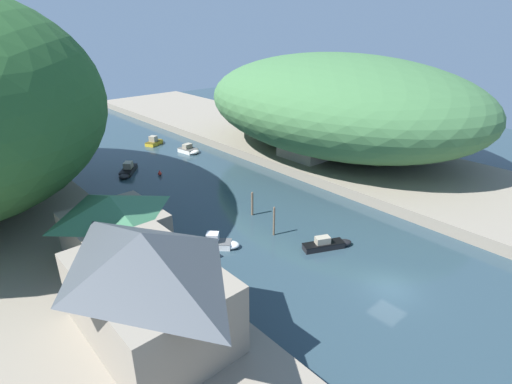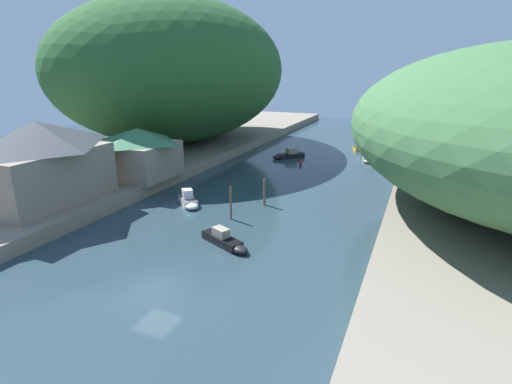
# 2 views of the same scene
# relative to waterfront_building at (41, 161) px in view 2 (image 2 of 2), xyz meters

# --- Properties ---
(water_surface) EXTENTS (130.00, 130.00, 0.00)m
(water_surface) POSITION_rel_waterfront_building_xyz_m (17.76, 22.65, -5.27)
(water_surface) COLOR #283D47
(water_surface) RESTS_ON ground
(left_bank) EXTENTS (22.00, 120.00, 1.32)m
(left_bank) POSITION_rel_waterfront_building_xyz_m (-5.58, 22.65, -4.61)
(left_bank) COLOR gray
(left_bank) RESTS_ON ground
(right_bank) EXTENTS (22.00, 120.00, 1.32)m
(right_bank) POSITION_rel_waterfront_building_xyz_m (41.10, 22.65, -4.61)
(right_bank) COLOR gray
(right_bank) RESTS_ON ground
(hillside_left) EXTENTS (33.23, 46.52, 23.34)m
(hillside_left) POSITION_rel_waterfront_building_xyz_m (-6.68, 33.28, 7.72)
(hillside_left) COLOR #285628
(hillside_left) RESTS_ON left_bank
(waterfront_building) EXTENTS (7.94, 12.18, 7.62)m
(waterfront_building) POSITION_rel_waterfront_building_xyz_m (0.00, 0.00, 0.00)
(waterfront_building) COLOR gray
(waterfront_building) RESTS_ON left_bank
(boathouse_shed) EXTENTS (8.01, 7.82, 5.64)m
(boathouse_shed) POSITION_rel_waterfront_building_xyz_m (2.42, 10.87, -1.03)
(boathouse_shed) COLOR gray
(boathouse_shed) RESTS_ON left_bank
(right_bank_cottage) EXTENTS (6.83, 7.38, 4.89)m
(right_bank_cottage) POSITION_rel_waterfront_building_xyz_m (35.63, 17.90, -1.43)
(right_bank_cottage) COLOR #B2A899
(right_bank_cottage) RESTS_ON right_bank
(boat_white_cruiser) EXTENTS (3.92, 3.98, 1.56)m
(boat_white_cruiser) POSITION_rel_waterfront_building_xyz_m (10.98, 7.55, -4.79)
(boat_white_cruiser) COLOR white
(boat_white_cruiser) RESTS_ON water_surface
(boat_yellow_tender) EXTENTS (4.19, 3.23, 1.62)m
(boat_yellow_tender) POSITION_rel_waterfront_building_xyz_m (23.59, 43.12, -4.78)
(boat_yellow_tender) COLOR gold
(boat_yellow_tender) RESTS_ON water_surface
(boat_navy_launch) EXTENTS (5.08, 3.23, 1.32)m
(boat_navy_launch) POSITION_rel_waterfront_building_xyz_m (18.97, 0.27, -4.85)
(boat_navy_launch) COLOR black
(boat_navy_launch) RESTS_ON water_surface
(boat_far_right_bank) EXTENTS (4.64, 5.05, 1.55)m
(boat_far_right_bank) POSITION_rel_waterfront_building_xyz_m (13.35, 32.49, -4.79)
(boat_far_right_bank) COLOR black
(boat_far_right_bank) RESTS_ON water_surface
(boat_open_rowboat) EXTENTS (2.64, 3.94, 1.43)m
(boat_open_rowboat) POSITION_rel_waterfront_building_xyz_m (25.51, 34.94, -4.81)
(boat_open_rowboat) COLOR silver
(boat_open_rowboat) RESTS_ON water_surface
(mooring_post_second) EXTENTS (0.21, 0.21, 3.26)m
(mooring_post_second) POSITION_rel_waterfront_building_xyz_m (16.77, 5.65, -3.63)
(mooring_post_second) COLOR brown
(mooring_post_second) RESTS_ON water_surface
(mooring_post_middle) EXTENTS (0.26, 0.26, 2.87)m
(mooring_post_middle) POSITION_rel_waterfront_building_xyz_m (18.14, 10.59, -3.82)
(mooring_post_middle) COLOR brown
(mooring_post_middle) RESTS_ON water_surface
(channel_buoy_near) EXTENTS (0.54, 0.54, 0.82)m
(channel_buoy_near) POSITION_rel_waterfront_building_xyz_m (16.51, 28.83, -4.95)
(channel_buoy_near) COLOR red
(channel_buoy_near) RESTS_ON water_surface
(person_on_quay) EXTENTS (0.28, 0.41, 1.69)m
(person_on_quay) POSITION_rel_waterfront_building_xyz_m (3.27, 11.65, -2.97)
(person_on_quay) COLOR #282D3D
(person_on_quay) RESTS_ON left_bank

